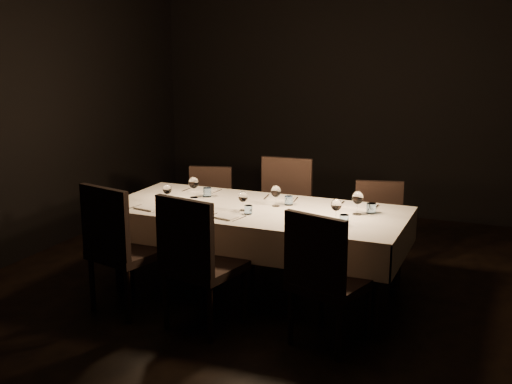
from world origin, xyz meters
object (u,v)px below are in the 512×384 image
at_px(chair_near_left, 119,244).
at_px(chair_far_left, 209,207).
at_px(chair_far_right, 379,226).
at_px(chair_far_center, 283,209).
at_px(chair_near_center, 197,258).
at_px(dining_table, 256,216).
at_px(chair_near_right, 324,274).

xyz_separation_m(chair_near_left, chair_far_left, (0.02, 1.53, -0.07)).
xyz_separation_m(chair_far_left, chair_far_right, (1.72, -0.01, -0.00)).
bearing_deg(chair_far_center, chair_far_left, 176.21).
height_order(chair_near_left, chair_near_center, chair_near_left).
bearing_deg(chair_far_right, dining_table, -155.47).
bearing_deg(chair_near_right, chair_far_left, -26.09).
height_order(dining_table, chair_near_left, chair_near_left).
xyz_separation_m(chair_near_right, chair_far_left, (-1.66, 1.50, -0.05)).
distance_m(chair_near_left, chair_far_right, 2.32).
relative_size(chair_far_center, chair_far_right, 1.16).
bearing_deg(chair_far_right, chair_near_center, -137.60).
bearing_deg(chair_near_left, chair_far_center, -103.75).
bearing_deg(dining_table, chair_near_center, -97.99).
xyz_separation_m(dining_table, chair_near_left, (-0.85, -0.79, -0.11)).
distance_m(chair_far_center, chair_far_right, 0.93).
distance_m(chair_far_left, chair_far_center, 0.79).
height_order(chair_near_left, chair_near_right, chair_near_left).
height_order(chair_near_center, chair_far_left, chair_near_center).
height_order(chair_near_left, chair_far_right, chair_near_left).
distance_m(chair_near_center, chair_far_right, 1.89).
relative_size(chair_far_left, chair_far_right, 1.00).
bearing_deg(chair_far_right, chair_near_left, -153.85).
height_order(chair_near_left, chair_far_center, chair_near_left).
distance_m(dining_table, chair_far_right, 1.18).
distance_m(chair_near_right, chair_far_left, 2.24).
bearing_deg(chair_far_center, chair_far_right, -5.51).
bearing_deg(chair_far_left, dining_table, -57.17).
bearing_deg(chair_far_center, chair_near_center, -97.48).
bearing_deg(chair_far_left, chair_far_right, -15.24).
xyz_separation_m(dining_table, chair_far_right, (0.90, 0.74, -0.19)).
relative_size(chair_near_center, chair_far_center, 1.01).
height_order(dining_table, chair_far_center, chair_far_center).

